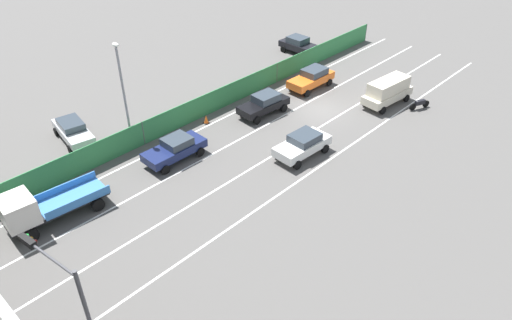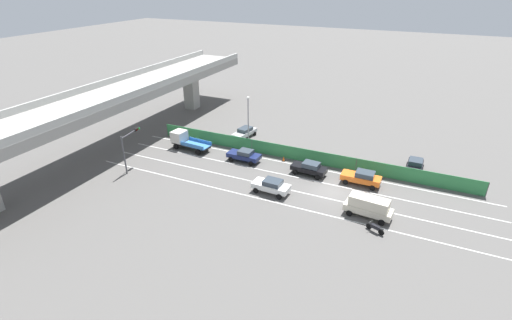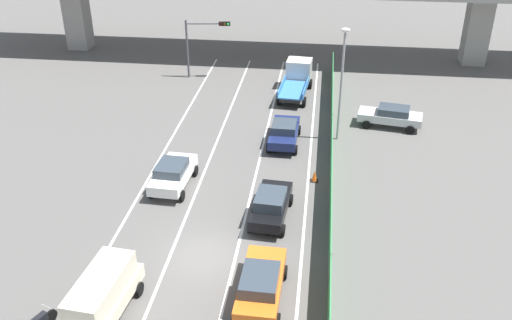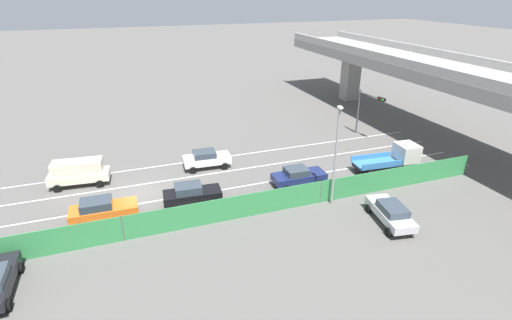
{
  "view_description": "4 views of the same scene",
  "coord_description": "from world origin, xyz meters",
  "px_view_note": "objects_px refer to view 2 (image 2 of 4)",
  "views": [
    {
      "loc": [
        -20.17,
        28.93,
        18.91
      ],
      "look_at": [
        -2.24,
        10.09,
        1.1
      ],
      "focal_mm": 33.77,
      "sensor_mm": 36.0,
      "label": 1
    },
    {
      "loc": [
        -37.62,
        -7.8,
        22.35
      ],
      "look_at": [
        0.72,
        9.9,
        1.72
      ],
      "focal_mm": 26.51,
      "sensor_mm": 36.0,
      "label": 2
    },
    {
      "loc": [
        5.32,
        -21.52,
        17.48
      ],
      "look_at": [
        1.69,
        7.66,
        1.34
      ],
      "focal_mm": 39.46,
      "sensor_mm": 36.0,
      "label": 3
    },
    {
      "loc": [
        28.82,
        -0.42,
        15.25
      ],
      "look_at": [
        -0.87,
        10.29,
        1.05
      ],
      "focal_mm": 26.95,
      "sensor_mm": 36.0,
      "label": 4
    }
  ],
  "objects_px": {
    "car_taxi_orange": "(362,177)",
    "traffic_cone": "(284,159)",
    "car_van_cream": "(369,206)",
    "car_sedan_black": "(309,168)",
    "parked_wagon_silver": "(245,132)",
    "motorcycle": "(375,228)",
    "street_lamp": "(248,118)",
    "flatbed_truck_blue": "(185,140)",
    "parked_sedan_dark": "(415,166)",
    "car_sedan_navy": "(244,155)",
    "traffic_light": "(129,143)",
    "car_hatchback_white": "(271,186)"
  },
  "relations": [
    {
      "from": "car_van_cream",
      "to": "parked_wagon_silver",
      "type": "height_order",
      "value": "car_van_cream"
    },
    {
      "from": "street_lamp",
      "to": "car_taxi_orange",
      "type": "bearing_deg",
      "value": -101.63
    },
    {
      "from": "parked_sedan_dark",
      "to": "parked_wagon_silver",
      "type": "bearing_deg",
      "value": 86.77
    },
    {
      "from": "car_hatchback_white",
      "to": "parked_wagon_silver",
      "type": "relative_size",
      "value": 0.93
    },
    {
      "from": "parked_sedan_dark",
      "to": "street_lamp",
      "type": "relative_size",
      "value": 0.58
    },
    {
      "from": "car_van_cream",
      "to": "car_sedan_black",
      "type": "bearing_deg",
      "value": 52.71
    },
    {
      "from": "traffic_light",
      "to": "car_sedan_navy",
      "type": "bearing_deg",
      "value": -56.33
    },
    {
      "from": "car_sedan_navy",
      "to": "motorcycle",
      "type": "distance_m",
      "value": 20.36
    },
    {
      "from": "parked_wagon_silver",
      "to": "street_lamp",
      "type": "bearing_deg",
      "value": -146.73
    },
    {
      "from": "car_van_cream",
      "to": "parked_wagon_silver",
      "type": "relative_size",
      "value": 1.05
    },
    {
      "from": "car_van_cream",
      "to": "traffic_light",
      "type": "bearing_deg",
      "value": 93.35
    },
    {
      "from": "car_sedan_navy",
      "to": "motorcycle",
      "type": "bearing_deg",
      "value": -115.27
    },
    {
      "from": "street_lamp",
      "to": "car_van_cream",
      "type": "bearing_deg",
      "value": -118.23
    },
    {
      "from": "traffic_light",
      "to": "traffic_cone",
      "type": "distance_m",
      "value": 19.89
    },
    {
      "from": "car_taxi_orange",
      "to": "flatbed_truck_blue",
      "type": "xyz_separation_m",
      "value": [
        0.09,
        25.04,
        0.3
      ]
    },
    {
      "from": "car_van_cream",
      "to": "flatbed_truck_blue",
      "type": "relative_size",
      "value": 0.83
    },
    {
      "from": "street_lamp",
      "to": "flatbed_truck_blue",
      "type": "bearing_deg",
      "value": 111.32
    },
    {
      "from": "parked_sedan_dark",
      "to": "traffic_light",
      "type": "height_order",
      "value": "traffic_light"
    },
    {
      "from": "car_hatchback_white",
      "to": "car_van_cream",
      "type": "relative_size",
      "value": 0.88
    },
    {
      "from": "parked_wagon_silver",
      "to": "traffic_cone",
      "type": "bearing_deg",
      "value": -121.65
    },
    {
      "from": "car_hatchback_white",
      "to": "parked_wagon_silver",
      "type": "height_order",
      "value": "car_hatchback_white"
    },
    {
      "from": "motorcycle",
      "to": "street_lamp",
      "type": "distance_m",
      "value": 23.47
    },
    {
      "from": "car_taxi_orange",
      "to": "traffic_cone",
      "type": "relative_size",
      "value": 6.52
    },
    {
      "from": "traffic_light",
      "to": "car_van_cream",
      "type": "bearing_deg",
      "value": -86.65
    },
    {
      "from": "parked_sedan_dark",
      "to": "parked_wagon_silver",
      "type": "xyz_separation_m",
      "value": [
        1.38,
        24.5,
        -0.04
      ]
    },
    {
      "from": "car_sedan_black",
      "to": "car_taxi_orange",
      "type": "bearing_deg",
      "value": -88.23
    },
    {
      "from": "car_sedan_black",
      "to": "parked_wagon_silver",
      "type": "xyz_separation_m",
      "value": [
        7.38,
        12.64,
        -0.04
      ]
    },
    {
      "from": "traffic_light",
      "to": "traffic_cone",
      "type": "relative_size",
      "value": 7.13
    },
    {
      "from": "car_hatchback_white",
      "to": "car_taxi_orange",
      "type": "bearing_deg",
      "value": -55.13
    },
    {
      "from": "car_hatchback_white",
      "to": "car_sedan_navy",
      "type": "bearing_deg",
      "value": 46.78
    },
    {
      "from": "parked_sedan_dark",
      "to": "flatbed_truck_blue",
      "type": "bearing_deg",
      "value": 100.6
    },
    {
      "from": "flatbed_truck_blue",
      "to": "parked_sedan_dark",
      "type": "xyz_separation_m",
      "value": [
        5.71,
        -30.51,
        -0.34
      ]
    },
    {
      "from": "car_van_cream",
      "to": "car_sedan_navy",
      "type": "bearing_deg",
      "value": 70.04
    },
    {
      "from": "car_taxi_orange",
      "to": "parked_wagon_silver",
      "type": "distance_m",
      "value": 20.34
    },
    {
      "from": "car_van_cream",
      "to": "street_lamp",
      "type": "bearing_deg",
      "value": 61.77
    },
    {
      "from": "parked_wagon_silver",
      "to": "traffic_light",
      "type": "height_order",
      "value": "traffic_light"
    },
    {
      "from": "car_sedan_black",
      "to": "motorcycle",
      "type": "distance_m",
      "value": 12.8
    },
    {
      "from": "car_taxi_orange",
      "to": "parked_sedan_dark",
      "type": "bearing_deg",
      "value": -43.32
    },
    {
      "from": "car_taxi_orange",
      "to": "traffic_light",
      "type": "xyz_separation_m",
      "value": [
        -8.18,
        27.4,
        2.69
      ]
    },
    {
      "from": "car_sedan_navy",
      "to": "motorcycle",
      "type": "xyz_separation_m",
      "value": [
        -8.69,
        -18.41,
        -0.42
      ]
    },
    {
      "from": "street_lamp",
      "to": "car_sedan_navy",
      "type": "bearing_deg",
      "value": -162.6
    },
    {
      "from": "car_taxi_orange",
      "to": "motorcycle",
      "type": "height_order",
      "value": "car_taxi_orange"
    },
    {
      "from": "car_hatchback_white",
      "to": "flatbed_truck_blue",
      "type": "relative_size",
      "value": 0.73
    },
    {
      "from": "flatbed_truck_blue",
      "to": "motorcycle",
      "type": "height_order",
      "value": "flatbed_truck_blue"
    },
    {
      "from": "car_van_cream",
      "to": "street_lamp",
      "type": "relative_size",
      "value": 0.63
    },
    {
      "from": "traffic_light",
      "to": "motorcycle",
      "type": "bearing_deg",
      "value": -91.33
    },
    {
      "from": "car_sedan_black",
      "to": "traffic_cone",
      "type": "height_order",
      "value": "car_sedan_black"
    },
    {
      "from": "car_sedan_black",
      "to": "flatbed_truck_blue",
      "type": "bearing_deg",
      "value": 89.11
    },
    {
      "from": "car_sedan_black",
      "to": "motorcycle",
      "type": "relative_size",
      "value": 2.44
    },
    {
      "from": "motorcycle",
      "to": "traffic_cone",
      "type": "height_order",
      "value": "motorcycle"
    }
  ]
}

